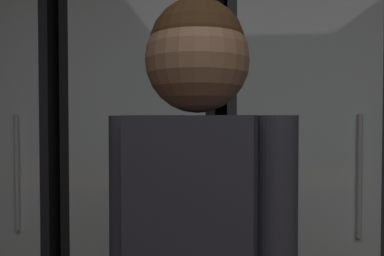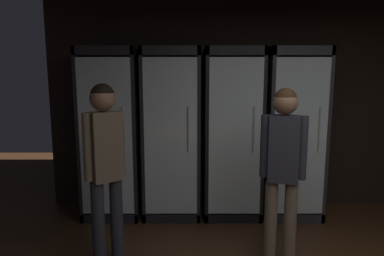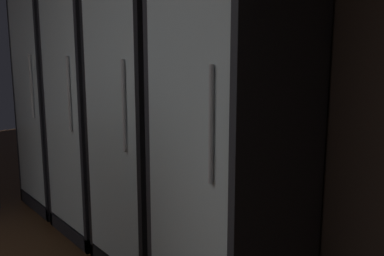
# 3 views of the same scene
# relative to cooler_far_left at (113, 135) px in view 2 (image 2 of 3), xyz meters

# --- Properties ---
(wall_back) EXTENTS (6.00, 0.06, 2.80)m
(wall_back) POSITION_rel_cooler_far_left_xyz_m (2.13, 0.31, 0.43)
(wall_back) COLOR black
(wall_back) RESTS_ON ground
(cooler_far_left) EXTENTS (0.66, 0.62, 1.99)m
(cooler_far_left) POSITION_rel_cooler_far_left_xyz_m (0.00, 0.00, 0.00)
(cooler_far_left) COLOR black
(cooler_far_left) RESTS_ON ground
(cooler_left) EXTENTS (0.66, 0.62, 1.99)m
(cooler_left) POSITION_rel_cooler_far_left_xyz_m (0.71, 0.00, -0.00)
(cooler_left) COLOR black
(cooler_left) RESTS_ON ground
(cooler_center) EXTENTS (0.66, 0.62, 1.99)m
(cooler_center) POSITION_rel_cooler_far_left_xyz_m (1.43, 0.00, -0.00)
(cooler_center) COLOR black
(cooler_center) RESTS_ON ground
(cooler_right) EXTENTS (0.66, 0.62, 1.99)m
(cooler_right) POSITION_rel_cooler_far_left_xyz_m (2.14, -0.00, -0.00)
(cooler_right) COLOR #2B2B30
(cooler_right) RESTS_ON ground
(shopper_near) EXTENTS (0.30, 0.27, 1.60)m
(shopper_near) POSITION_rel_cooler_far_left_xyz_m (0.22, -1.17, 0.01)
(shopper_near) COLOR #2D2D38
(shopper_near) RESTS_ON ground
(shopper_far) EXTENTS (0.38, 0.22, 1.56)m
(shopper_far) POSITION_rel_cooler_far_left_xyz_m (1.73, -1.13, -0.02)
(shopper_far) COLOR #72604C
(shopper_far) RESTS_ON ground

